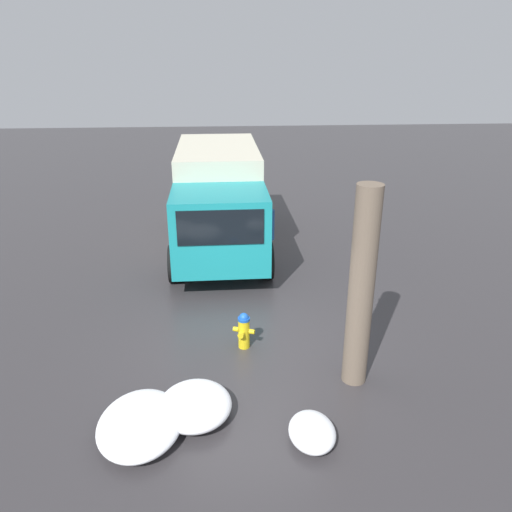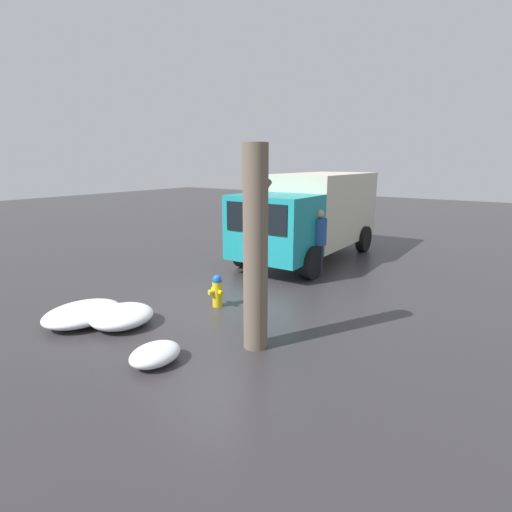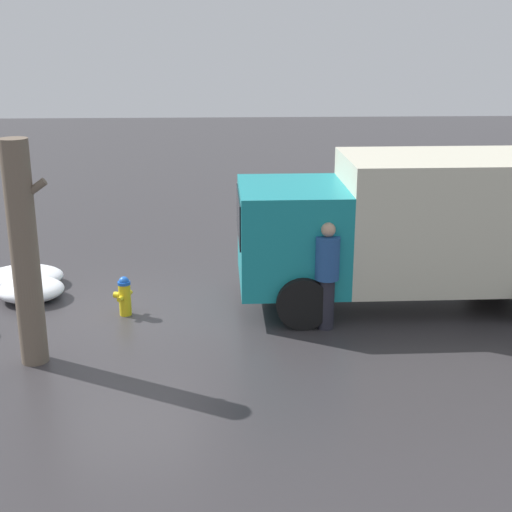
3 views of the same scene
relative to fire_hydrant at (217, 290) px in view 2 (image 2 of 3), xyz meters
The scene contains 8 objects.
ground_plane 0.37m from the fire_hydrant, 21.13° to the right, with size 60.00×60.00×0.00m, color #333033.
fire_hydrant is the anchor object (origin of this frame).
tree_trunk 2.52m from the fire_hydrant, 121.94° to the right, with size 0.62×0.41×3.40m.
delivery_truck 5.43m from the fire_hydrant, ahead, with size 6.26×2.55×2.72m.
pedestrian 3.60m from the fire_hydrant, 11.93° to the right, with size 0.40×0.40×1.85m.
snow_pile_by_hydrant 2.74m from the fire_hydrant, 143.71° to the left, with size 1.55×1.23×0.36m.
snow_pile_curbside 2.05m from the fire_hydrant, 155.77° to the left, with size 1.22×1.12×0.38m.
snow_pile_by_tree 2.66m from the fire_hydrant, 161.39° to the right, with size 0.87×0.67×0.31m.
Camera 2 is at (-6.34, -5.43, 3.11)m, focal length 28.00 mm.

